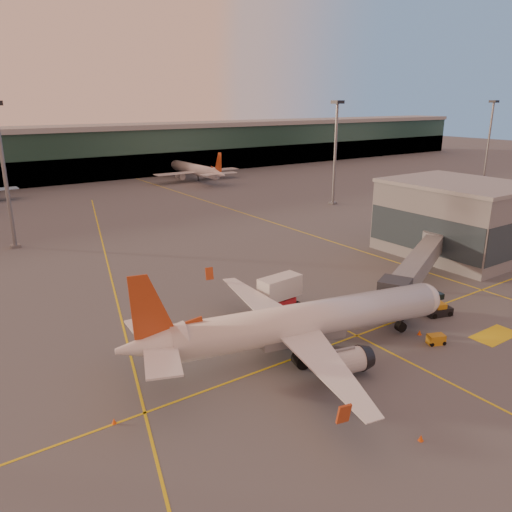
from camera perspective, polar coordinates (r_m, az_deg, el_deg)
ground at (r=52.48m, az=11.56°, el=-12.30°), size 600.00×600.00×0.00m
taxi_markings at (r=83.78m, az=-14.66°, el=-1.03°), size 100.12×173.00×0.01m
terminal at (r=176.59m, az=-24.10°, el=10.43°), size 400.00×20.00×17.60m
gate_building at (r=92.18m, az=21.96°, el=3.99°), size 18.40×22.40×12.60m
mast_west_near at (r=98.28m, az=-26.92°, el=9.24°), size 2.40×2.40×25.60m
mast_east_near at (r=128.91m, az=9.08°, el=12.38°), size 2.40×2.40×25.60m
mast_east_far at (r=190.64m, az=25.15°, el=12.57°), size 2.40×2.40×25.60m
main_airplane at (r=52.28m, az=4.93°, el=-7.68°), size 36.23×32.95×11.03m
jet_bridge at (r=74.14m, az=18.31°, el=-0.64°), size 27.64×15.56×5.59m
catering_truck at (r=63.66m, az=2.79°, el=-3.99°), size 5.83×2.94×4.38m
gpu_cart at (r=58.98m, az=19.89°, el=-8.96°), size 2.17×1.76×1.10m
pushback_tug at (r=66.49m, az=20.15°, el=-5.83°), size 3.54×2.55×1.64m
cone_nose at (r=66.68m, az=20.30°, el=-6.19°), size 0.38×0.38×0.48m
cone_tail at (r=45.13m, az=-15.92°, el=-17.69°), size 0.39×0.39×0.50m
cone_wing_right at (r=43.79m, az=18.33°, el=-19.13°), size 0.42×0.42×0.53m
cone_fwd at (r=60.65m, az=18.19°, el=-8.30°), size 0.46×0.46×0.58m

